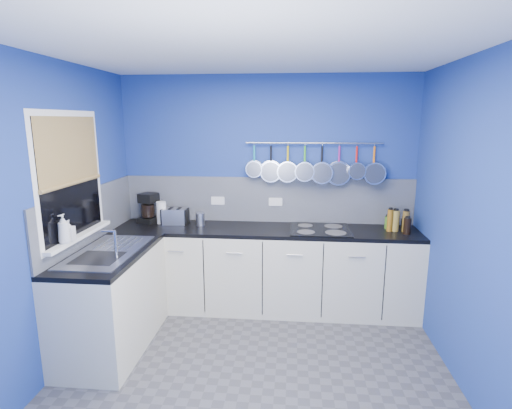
% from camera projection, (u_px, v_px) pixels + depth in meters
% --- Properties ---
extents(floor, '(3.20, 3.00, 0.02)m').
position_uv_depth(floor, '(253.00, 375.00, 3.24)').
color(floor, '#47474C').
rests_on(floor, ground).
extents(ceiling, '(3.20, 3.00, 0.02)m').
position_uv_depth(ceiling, '(253.00, 47.00, 2.72)').
color(ceiling, white).
rests_on(ceiling, ground).
extents(wall_back, '(3.20, 0.02, 2.50)m').
position_uv_depth(wall_back, '(267.00, 191.00, 4.45)').
color(wall_back, navy).
rests_on(wall_back, ground).
extents(wall_front, '(3.20, 0.02, 2.50)m').
position_uv_depth(wall_front, '(213.00, 328.00, 1.51)').
color(wall_front, navy).
rests_on(wall_front, ground).
extents(wall_left, '(0.02, 3.00, 2.50)m').
position_uv_depth(wall_left, '(49.00, 220.00, 3.13)').
color(wall_left, navy).
rests_on(wall_left, ground).
extents(wall_right, '(0.02, 3.00, 2.50)m').
position_uv_depth(wall_right, '(479.00, 231.00, 2.83)').
color(wall_right, navy).
rests_on(wall_right, ground).
extents(backsplash_back, '(3.20, 0.02, 0.50)m').
position_uv_depth(backsplash_back, '(267.00, 200.00, 4.45)').
color(backsplash_back, gray).
rests_on(backsplash_back, wall_back).
extents(backsplash_left, '(0.02, 1.80, 0.50)m').
position_uv_depth(backsplash_left, '(91.00, 215.00, 3.73)').
color(backsplash_left, gray).
rests_on(backsplash_left, wall_left).
extents(cabinet_run_back, '(3.20, 0.60, 0.86)m').
position_uv_depth(cabinet_run_back, '(264.00, 270.00, 4.32)').
color(cabinet_run_back, beige).
rests_on(cabinet_run_back, ground).
extents(worktop_back, '(3.20, 0.60, 0.04)m').
position_uv_depth(worktop_back, '(265.00, 230.00, 4.23)').
color(worktop_back, black).
rests_on(worktop_back, cabinet_run_back).
extents(cabinet_run_left, '(0.60, 1.20, 0.86)m').
position_uv_depth(cabinet_run_left, '(112.00, 302.00, 3.56)').
color(cabinet_run_left, beige).
rests_on(cabinet_run_left, ground).
extents(worktop_left, '(0.60, 1.20, 0.04)m').
position_uv_depth(worktop_left, '(108.00, 254.00, 3.47)').
color(worktop_left, black).
rests_on(worktop_left, cabinet_run_left).
extents(window_frame, '(0.01, 1.00, 1.10)m').
position_uv_depth(window_frame, '(71.00, 177.00, 3.36)').
color(window_frame, white).
rests_on(window_frame, wall_left).
extents(window_glass, '(0.01, 0.90, 1.00)m').
position_uv_depth(window_glass, '(71.00, 177.00, 3.36)').
color(window_glass, black).
rests_on(window_glass, wall_left).
extents(bamboo_blind, '(0.01, 0.90, 0.55)m').
position_uv_depth(bamboo_blind, '(69.00, 150.00, 3.31)').
color(bamboo_blind, tan).
rests_on(bamboo_blind, wall_left).
extents(window_sill, '(0.10, 0.98, 0.03)m').
position_uv_depth(window_sill, '(79.00, 236.00, 3.46)').
color(window_sill, white).
rests_on(window_sill, wall_left).
extents(sink_unit, '(0.50, 0.95, 0.01)m').
position_uv_depth(sink_unit, '(108.00, 251.00, 3.47)').
color(sink_unit, silver).
rests_on(sink_unit, worktop_left).
extents(mixer_tap, '(0.12, 0.08, 0.26)m').
position_uv_depth(mixer_tap, '(116.00, 244.00, 3.25)').
color(mixer_tap, silver).
rests_on(mixer_tap, worktop_left).
extents(socket_left, '(0.15, 0.01, 0.09)m').
position_uv_depth(socket_left, '(218.00, 201.00, 4.49)').
color(socket_left, white).
rests_on(socket_left, backsplash_back).
extents(socket_right, '(0.15, 0.01, 0.09)m').
position_uv_depth(socket_right, '(276.00, 202.00, 4.43)').
color(socket_right, white).
rests_on(socket_right, backsplash_back).
extents(pot_rail, '(1.45, 0.02, 0.02)m').
position_uv_depth(pot_rail, '(314.00, 143.00, 4.24)').
color(pot_rail, silver).
rests_on(pot_rail, wall_back).
extents(soap_bottle_a, '(0.11, 0.11, 0.24)m').
position_uv_depth(soap_bottle_a, '(63.00, 229.00, 3.19)').
color(soap_bottle_a, white).
rests_on(soap_bottle_a, window_sill).
extents(soap_bottle_b, '(0.09, 0.09, 0.17)m').
position_uv_depth(soap_bottle_b, '(69.00, 230.00, 3.27)').
color(soap_bottle_b, white).
rests_on(soap_bottle_b, window_sill).
extents(paper_towel, '(0.13, 0.13, 0.24)m').
position_uv_depth(paper_towel, '(161.00, 213.00, 4.40)').
color(paper_towel, white).
rests_on(paper_towel, worktop_back).
extents(coffee_maker, '(0.24, 0.25, 0.33)m').
position_uv_depth(coffee_maker, '(148.00, 208.00, 4.42)').
color(coffee_maker, black).
rests_on(coffee_maker, worktop_back).
extents(toaster, '(0.28, 0.18, 0.17)m').
position_uv_depth(toaster, '(175.00, 216.00, 4.38)').
color(toaster, silver).
rests_on(toaster, worktop_back).
extents(canister, '(0.11, 0.11, 0.14)m').
position_uv_depth(canister, '(200.00, 219.00, 4.32)').
color(canister, silver).
rests_on(canister, worktop_back).
extents(hob, '(0.61, 0.54, 0.01)m').
position_uv_depth(hob, '(320.00, 230.00, 4.15)').
color(hob, black).
rests_on(hob, worktop_back).
extents(pan_0, '(0.18, 0.07, 0.37)m').
position_uv_depth(pan_0, '(254.00, 160.00, 4.33)').
color(pan_0, silver).
rests_on(pan_0, pot_rail).
extents(pan_1, '(0.23, 0.06, 0.42)m').
position_uv_depth(pan_1, '(271.00, 163.00, 4.31)').
color(pan_1, silver).
rests_on(pan_1, pot_rail).
extents(pan_2, '(0.23, 0.09, 0.42)m').
position_uv_depth(pan_2, '(288.00, 163.00, 4.30)').
color(pan_2, silver).
rests_on(pan_2, pot_rail).
extents(pan_3, '(0.21, 0.12, 0.40)m').
position_uv_depth(pan_3, '(305.00, 162.00, 4.28)').
color(pan_3, silver).
rests_on(pan_3, pot_rail).
extents(pan_4, '(0.23, 0.11, 0.42)m').
position_uv_depth(pan_4, '(322.00, 163.00, 4.26)').
color(pan_4, silver).
rests_on(pan_4, pot_rail).
extents(pan_5, '(0.26, 0.06, 0.45)m').
position_uv_depth(pan_5, '(339.00, 164.00, 4.25)').
color(pan_5, silver).
rests_on(pan_5, pot_rail).
extents(pan_6, '(0.18, 0.12, 0.37)m').
position_uv_depth(pan_6, '(356.00, 161.00, 4.23)').
color(pan_6, silver).
rests_on(pan_6, pot_rail).
extents(pan_7, '(0.23, 0.12, 0.42)m').
position_uv_depth(pan_7, '(374.00, 164.00, 4.21)').
color(pan_7, silver).
rests_on(pan_7, pot_rail).
extents(condiment_0, '(0.06, 0.06, 0.11)m').
position_uv_depth(condiment_0, '(404.00, 224.00, 4.19)').
color(condiment_0, black).
rests_on(condiment_0, worktop_back).
extents(condiment_1, '(0.06, 0.06, 0.18)m').
position_uv_depth(condiment_1, '(393.00, 220.00, 4.21)').
color(condiment_1, '#265919').
rests_on(condiment_1, worktop_back).
extents(condiment_2, '(0.05, 0.05, 0.13)m').
position_uv_depth(condiment_2, '(387.00, 223.00, 4.19)').
color(condiment_2, '#3F721E').
rests_on(condiment_2, worktop_back).
extents(condiment_3, '(0.07, 0.07, 0.22)m').
position_uv_depth(condiment_3, '(406.00, 221.00, 4.07)').
color(condiment_3, brown).
rests_on(condiment_3, worktop_back).
extents(condiment_4, '(0.07, 0.07, 0.22)m').
position_uv_depth(condiment_4, '(395.00, 221.00, 4.10)').
color(condiment_4, olive).
rests_on(condiment_4, worktop_back).
extents(condiment_5, '(0.06, 0.06, 0.23)m').
position_uv_depth(condiment_5, '(390.00, 220.00, 4.09)').
color(condiment_5, '#8C5914').
rests_on(condiment_5, worktop_back).
extents(condiment_6, '(0.07, 0.07, 0.16)m').
position_uv_depth(condiment_6, '(407.00, 226.00, 3.99)').
color(condiment_6, black).
rests_on(condiment_6, worktop_back).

